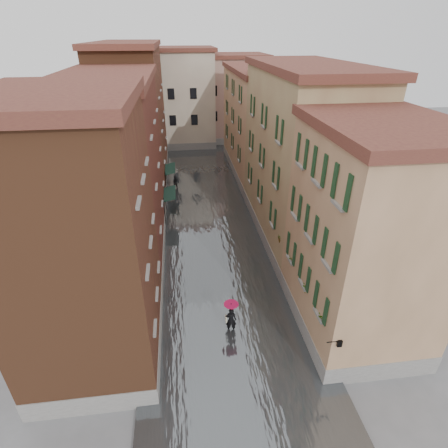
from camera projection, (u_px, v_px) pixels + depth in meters
ground at (226, 310)px, 22.00m from camera, size 120.00×120.00×0.00m
floodwater at (208, 214)px, 33.23m from camera, size 10.00×60.00×0.20m
building_left_near at (84, 248)px, 16.33m from camera, size 6.00×8.00×13.00m
building_left_mid at (117, 171)px, 26.00m from camera, size 6.00×14.00×12.50m
building_left_far at (135, 118)px, 38.65m from camera, size 6.00×16.00×14.00m
building_right_near at (364, 241)px, 18.27m from camera, size 6.00×8.00×11.50m
building_right_mid at (299, 160)px, 27.45m from camera, size 6.00×14.00×13.00m
building_right_far at (258, 125)px, 40.83m from camera, size 6.00×16.00×11.50m
building_end_cream at (172, 100)px, 51.49m from camera, size 12.00×9.00×13.00m
building_end_pink at (230, 100)px, 54.48m from camera, size 10.00×9.00×12.00m
awning_near at (169, 194)px, 31.56m from camera, size 1.09×3.10×2.80m
awning_far at (170, 169)px, 37.24m from camera, size 1.09×3.31×2.80m
wall_lantern at (339, 343)px, 15.82m from camera, size 0.71×0.22×0.35m
window_planters at (300, 268)px, 19.98m from camera, size 0.59×8.34×0.84m
pedestrian_main at (231, 316)px, 19.86m from camera, size 0.86×0.86×2.06m
pedestrian_far at (176, 183)px, 38.28m from camera, size 0.92×0.78×1.64m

